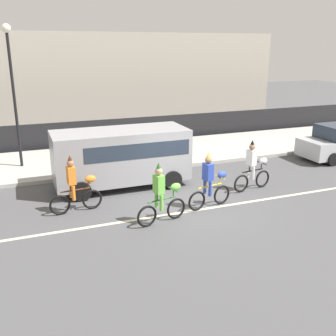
{
  "coord_description": "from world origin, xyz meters",
  "views": [
    {
      "loc": [
        -5.2,
        -11.26,
        5.14
      ],
      "look_at": [
        -0.39,
        1.2,
        1.0
      ],
      "focal_mm": 42.0,
      "sensor_mm": 36.0,
      "label": 1
    }
  ],
  "objects_px": {
    "parade_cyclist_orange": "(76,187)",
    "street_lamp_post": "(12,76)",
    "parade_cyclist_cobalt": "(210,183)",
    "pedestrian_onlooker": "(132,143)",
    "parade_cyclist_zebra": "(253,168)",
    "parade_cyclist_lime": "(162,197)",
    "parked_van_grey": "(123,154)"
  },
  "relations": [
    {
      "from": "parade_cyclist_lime",
      "to": "street_lamp_post",
      "type": "bearing_deg",
      "value": 117.65
    },
    {
      "from": "parade_cyclist_lime",
      "to": "pedestrian_onlooker",
      "type": "bearing_deg",
      "value": 82.05
    },
    {
      "from": "parade_cyclist_zebra",
      "to": "street_lamp_post",
      "type": "height_order",
      "value": "street_lamp_post"
    },
    {
      "from": "pedestrian_onlooker",
      "to": "street_lamp_post",
      "type": "bearing_deg",
      "value": 167.23
    },
    {
      "from": "parked_van_grey",
      "to": "pedestrian_onlooker",
      "type": "xyz_separation_m",
      "value": [
        1.1,
        2.59,
        -0.27
      ]
    },
    {
      "from": "parade_cyclist_lime",
      "to": "parked_van_grey",
      "type": "height_order",
      "value": "parked_van_grey"
    },
    {
      "from": "parade_cyclist_zebra",
      "to": "pedestrian_onlooker",
      "type": "height_order",
      "value": "parade_cyclist_zebra"
    },
    {
      "from": "parade_cyclist_orange",
      "to": "parade_cyclist_lime",
      "type": "bearing_deg",
      "value": -37.39
    },
    {
      "from": "parade_cyclist_cobalt",
      "to": "parade_cyclist_zebra",
      "type": "bearing_deg",
      "value": 22.71
    },
    {
      "from": "street_lamp_post",
      "to": "pedestrian_onlooker",
      "type": "distance_m",
      "value": 5.67
    },
    {
      "from": "parade_cyclist_zebra",
      "to": "pedestrian_onlooker",
      "type": "bearing_deg",
      "value": 124.42
    },
    {
      "from": "parade_cyclist_lime",
      "to": "street_lamp_post",
      "type": "xyz_separation_m",
      "value": [
        -3.83,
        7.32,
        3.15
      ]
    },
    {
      "from": "parade_cyclist_zebra",
      "to": "parked_van_grey",
      "type": "xyz_separation_m",
      "value": [
        -4.37,
        2.17,
        0.44
      ]
    },
    {
      "from": "parade_cyclist_orange",
      "to": "street_lamp_post",
      "type": "relative_size",
      "value": 0.33
    },
    {
      "from": "street_lamp_post",
      "to": "pedestrian_onlooker",
      "type": "xyz_separation_m",
      "value": [
        4.7,
        -1.07,
        -2.97
      ]
    },
    {
      "from": "parade_cyclist_orange",
      "to": "street_lamp_post",
      "type": "bearing_deg",
      "value": 105.45
    },
    {
      "from": "parked_van_grey",
      "to": "parade_cyclist_lime",
      "type": "bearing_deg",
      "value": -86.42
    },
    {
      "from": "parked_van_grey",
      "to": "street_lamp_post",
      "type": "relative_size",
      "value": 0.85
    },
    {
      "from": "parade_cyclist_orange",
      "to": "parade_cyclist_cobalt",
      "type": "xyz_separation_m",
      "value": [
        4.18,
        -1.21,
        0.0
      ]
    },
    {
      "from": "pedestrian_onlooker",
      "to": "parade_cyclist_lime",
      "type": "bearing_deg",
      "value": -97.95
    },
    {
      "from": "parade_cyclist_orange",
      "to": "street_lamp_post",
      "type": "xyz_separation_m",
      "value": [
        -1.54,
        5.56,
        3.15
      ]
    },
    {
      "from": "parade_cyclist_cobalt",
      "to": "parade_cyclist_zebra",
      "type": "height_order",
      "value": "same"
    },
    {
      "from": "parade_cyclist_lime",
      "to": "parade_cyclist_zebra",
      "type": "height_order",
      "value": "same"
    },
    {
      "from": "parade_cyclist_orange",
      "to": "parade_cyclist_zebra",
      "type": "xyz_separation_m",
      "value": [
        6.43,
        -0.27,
        0.0
      ]
    },
    {
      "from": "parade_cyclist_orange",
      "to": "street_lamp_post",
      "type": "height_order",
      "value": "street_lamp_post"
    },
    {
      "from": "pedestrian_onlooker",
      "to": "parked_van_grey",
      "type": "bearing_deg",
      "value": -113.02
    },
    {
      "from": "parade_cyclist_cobalt",
      "to": "pedestrian_onlooker",
      "type": "relative_size",
      "value": 1.19
    },
    {
      "from": "pedestrian_onlooker",
      "to": "parade_cyclist_zebra",
      "type": "bearing_deg",
      "value": -55.58
    },
    {
      "from": "parade_cyclist_lime",
      "to": "parade_cyclist_cobalt",
      "type": "distance_m",
      "value": 1.97
    },
    {
      "from": "parade_cyclist_zebra",
      "to": "parked_van_grey",
      "type": "height_order",
      "value": "parked_van_grey"
    },
    {
      "from": "parked_van_grey",
      "to": "street_lamp_post",
      "type": "height_order",
      "value": "street_lamp_post"
    },
    {
      "from": "parade_cyclist_orange",
      "to": "street_lamp_post",
      "type": "distance_m",
      "value": 6.57
    }
  ]
}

